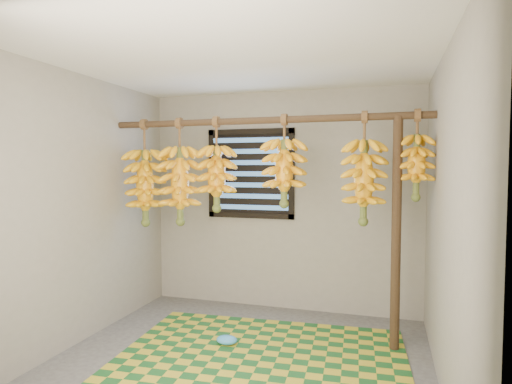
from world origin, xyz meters
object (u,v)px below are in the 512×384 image
(banana_bunch_a, at_px, (145,187))
(banana_bunch_d, at_px, (284,173))
(banana_bunch_e, at_px, (364,182))
(banana_bunch_f, at_px, (416,167))
(plastic_bag, at_px, (227,340))
(banana_bunch_b, at_px, (180,186))
(banana_bunch_c, at_px, (217,178))
(woven_mat, at_px, (259,362))
(support_post, at_px, (396,235))

(banana_bunch_a, xyz_separation_m, banana_bunch_d, (1.44, -0.00, 0.15))
(banana_bunch_d, bearing_deg, banana_bunch_e, 0.00)
(banana_bunch_d, distance_m, banana_bunch_f, 1.13)
(plastic_bag, xyz_separation_m, banana_bunch_a, (-1.01, 0.34, 1.32))
(banana_bunch_b, bearing_deg, banana_bunch_e, 0.00)
(banana_bunch_c, xyz_separation_m, banana_bunch_e, (1.37, 0.00, -0.02))
(banana_bunch_b, bearing_deg, banana_bunch_a, 180.00)
(banana_bunch_e, bearing_deg, banana_bunch_a, 180.00)
(banana_bunch_b, bearing_deg, banana_bunch_d, -0.00)
(banana_bunch_b, bearing_deg, banana_bunch_f, 0.00)
(banana_bunch_c, bearing_deg, woven_mat, -43.79)
(banana_bunch_a, height_order, banana_bunch_c, same)
(banana_bunch_c, bearing_deg, support_post, 0.00)
(banana_bunch_b, bearing_deg, banana_bunch_c, 0.00)
(banana_bunch_c, bearing_deg, banana_bunch_a, 180.00)
(woven_mat, relative_size, banana_bunch_a, 2.22)
(plastic_bag, height_order, banana_bunch_c, banana_bunch_c)
(support_post, distance_m, banana_bunch_f, 0.59)
(support_post, distance_m, banana_bunch_d, 1.11)
(banana_bunch_e, bearing_deg, plastic_bag, -163.31)
(woven_mat, height_order, banana_bunch_d, banana_bunch_d)
(banana_bunch_c, xyz_separation_m, banana_bunch_d, (0.66, -0.00, 0.05))
(support_post, xyz_separation_m, banana_bunch_c, (-1.64, 0.00, 0.47))
(woven_mat, relative_size, banana_bunch_e, 2.42)
(banana_bunch_d, xyz_separation_m, banana_bunch_f, (1.13, 0.00, 0.05))
(support_post, bearing_deg, banana_bunch_c, 180.00)
(plastic_bag, xyz_separation_m, banana_bunch_f, (1.56, 0.34, 1.52))
(plastic_bag, relative_size, banana_bunch_a, 0.18)
(banana_bunch_e, bearing_deg, banana_bunch_d, -180.00)
(woven_mat, distance_m, banana_bunch_a, 2.02)
(banana_bunch_e, distance_m, banana_bunch_f, 0.44)
(plastic_bag, height_order, banana_bunch_d, banana_bunch_d)
(banana_bunch_b, distance_m, banana_bunch_e, 1.75)
(support_post, xyz_separation_m, banana_bunch_f, (0.15, 0.00, 0.57))
(banana_bunch_c, height_order, banana_bunch_e, same)
(banana_bunch_a, relative_size, banana_bunch_c, 1.19)
(woven_mat, relative_size, plastic_bag, 12.26)
(woven_mat, distance_m, banana_bunch_f, 2.05)
(woven_mat, xyz_separation_m, banana_bunch_b, (-0.98, 0.57, 1.39))
(banana_bunch_e, height_order, banana_bunch_f, same)
(plastic_bag, xyz_separation_m, banana_bunch_e, (1.14, 0.34, 1.39))
(support_post, distance_m, woven_mat, 1.55)
(banana_bunch_b, relative_size, banana_bunch_f, 1.38)
(plastic_bag, relative_size, banana_bunch_b, 0.18)
(plastic_bag, bearing_deg, banana_bunch_c, 123.86)
(woven_mat, xyz_separation_m, plastic_bag, (-0.37, 0.23, 0.04))
(banana_bunch_c, bearing_deg, banana_bunch_e, 0.00)
(plastic_bag, height_order, banana_bunch_a, banana_bunch_a)
(plastic_bag, bearing_deg, banana_bunch_d, 38.20)
(woven_mat, bearing_deg, support_post, 28.68)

